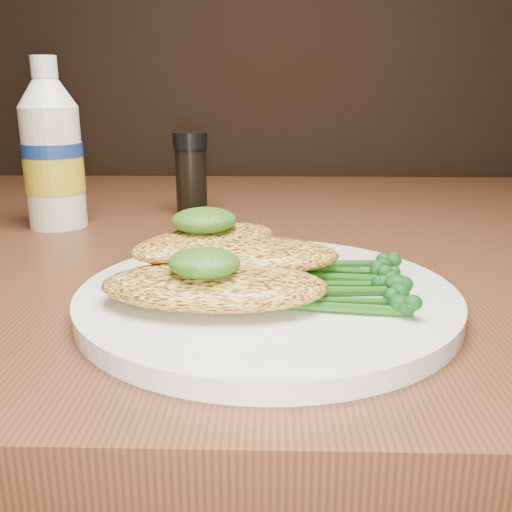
{
  "coord_description": "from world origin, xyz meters",
  "views": [
    {
      "loc": [
        0.12,
        0.42,
        0.91
      ],
      "look_at": [
        0.11,
        0.83,
        0.79
      ],
      "focal_mm": 41.14,
      "sensor_mm": 36.0,
      "label": 1
    }
  ],
  "objects_px": {
    "dining_table": "(177,511)",
    "mayo_bottle": "(52,144)",
    "plate": "(267,298)",
    "pepper_grinder": "(191,174)"
  },
  "relations": [
    {
      "from": "dining_table",
      "to": "mayo_bottle",
      "type": "xyz_separation_m",
      "value": [
        -0.13,
        0.03,
        0.47
      ]
    },
    {
      "from": "plate",
      "to": "mayo_bottle",
      "type": "distance_m",
      "value": 0.36
    },
    {
      "from": "plate",
      "to": "pepper_grinder",
      "type": "distance_m",
      "value": 0.33
    },
    {
      "from": "plate",
      "to": "pepper_grinder",
      "type": "xyz_separation_m",
      "value": [
        -0.1,
        0.31,
        0.04
      ]
    },
    {
      "from": "dining_table",
      "to": "mayo_bottle",
      "type": "height_order",
      "value": "mayo_bottle"
    },
    {
      "from": "dining_table",
      "to": "mayo_bottle",
      "type": "distance_m",
      "value": 0.49
    },
    {
      "from": "dining_table",
      "to": "plate",
      "type": "xyz_separation_m",
      "value": [
        0.12,
        -0.22,
        0.38
      ]
    },
    {
      "from": "mayo_bottle",
      "to": "pepper_grinder",
      "type": "xyz_separation_m",
      "value": [
        0.15,
        0.07,
        -0.04
      ]
    },
    {
      "from": "plate",
      "to": "mayo_bottle",
      "type": "xyz_separation_m",
      "value": [
        -0.24,
        0.25,
        0.09
      ]
    },
    {
      "from": "plate",
      "to": "mayo_bottle",
      "type": "bearing_deg",
      "value": 134.42
    }
  ]
}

